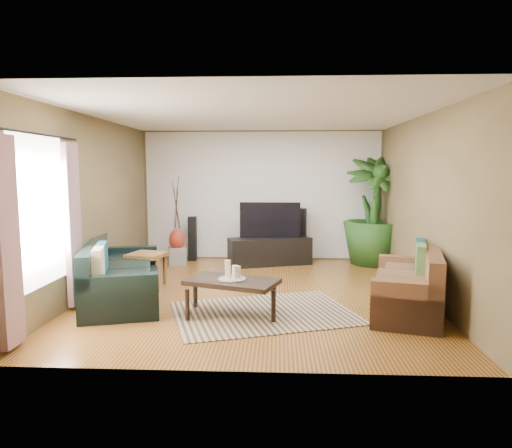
# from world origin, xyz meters

# --- Properties ---
(floor) EXTENTS (5.50, 5.50, 0.00)m
(floor) POSITION_xyz_m (0.00, 0.00, 0.00)
(floor) COLOR #986227
(floor) RESTS_ON ground
(ceiling) EXTENTS (5.50, 5.50, 0.00)m
(ceiling) POSITION_xyz_m (0.00, 0.00, 2.70)
(ceiling) COLOR white
(ceiling) RESTS_ON ground
(wall_back) EXTENTS (5.00, 0.00, 5.00)m
(wall_back) POSITION_xyz_m (0.00, 2.75, 1.35)
(wall_back) COLOR brown
(wall_back) RESTS_ON ground
(wall_front) EXTENTS (5.00, 0.00, 5.00)m
(wall_front) POSITION_xyz_m (0.00, -2.75, 1.35)
(wall_front) COLOR brown
(wall_front) RESTS_ON ground
(wall_left) EXTENTS (0.00, 5.50, 5.50)m
(wall_left) POSITION_xyz_m (-2.50, 0.00, 1.35)
(wall_left) COLOR brown
(wall_left) RESTS_ON ground
(wall_right) EXTENTS (0.00, 5.50, 5.50)m
(wall_right) POSITION_xyz_m (2.50, 0.00, 1.35)
(wall_right) COLOR brown
(wall_right) RESTS_ON ground
(backwall_panel) EXTENTS (4.90, 0.00, 4.90)m
(backwall_panel) POSITION_xyz_m (0.00, 2.74, 1.35)
(backwall_panel) COLOR white
(backwall_panel) RESTS_ON ground
(window_pane) EXTENTS (0.00, 1.80, 1.80)m
(window_pane) POSITION_xyz_m (-2.48, -1.60, 1.40)
(window_pane) COLOR white
(window_pane) RESTS_ON ground
(curtain_near) EXTENTS (0.08, 0.35, 2.20)m
(curtain_near) POSITION_xyz_m (-2.43, -2.35, 1.15)
(curtain_near) COLOR gray
(curtain_near) RESTS_ON ground
(curtain_far) EXTENTS (0.08, 0.35, 2.20)m
(curtain_far) POSITION_xyz_m (-2.43, -0.85, 1.15)
(curtain_far) COLOR gray
(curtain_far) RESTS_ON ground
(curtain_rod) EXTENTS (0.03, 1.90, 0.03)m
(curtain_rod) POSITION_xyz_m (-2.43, -1.60, 2.30)
(curtain_rod) COLOR black
(curtain_rod) RESTS_ON ground
(sofa_left) EXTENTS (1.56, 2.47, 0.85)m
(sofa_left) POSITION_xyz_m (-1.92, -0.40, 0.42)
(sofa_left) COLOR black
(sofa_left) RESTS_ON floor
(sofa_right) EXTENTS (1.26, 1.96, 0.85)m
(sofa_right) POSITION_xyz_m (2.06, -0.80, 0.42)
(sofa_right) COLOR brown
(sofa_right) RESTS_ON floor
(area_rug) EXTENTS (2.71, 2.29, 0.01)m
(area_rug) POSITION_xyz_m (0.16, -0.98, 0.01)
(area_rug) COLOR tan
(area_rug) RESTS_ON floor
(coffee_table) EXTENTS (1.30, 0.98, 0.47)m
(coffee_table) POSITION_xyz_m (-0.25, -1.07, 0.24)
(coffee_table) COLOR black
(coffee_table) RESTS_ON floor
(candle_tray) EXTENTS (0.36, 0.36, 0.02)m
(candle_tray) POSITION_xyz_m (-0.25, -1.07, 0.48)
(candle_tray) COLOR gray
(candle_tray) RESTS_ON coffee_table
(candle_tall) EXTENTS (0.07, 0.07, 0.23)m
(candle_tall) POSITION_xyz_m (-0.31, -1.04, 0.61)
(candle_tall) COLOR #ECE5C7
(candle_tall) RESTS_ON candle_tray
(candle_mid) EXTENTS (0.07, 0.07, 0.18)m
(candle_mid) POSITION_xyz_m (-0.21, -1.11, 0.58)
(candle_mid) COLOR beige
(candle_mid) RESTS_ON candle_tray
(candle_short) EXTENTS (0.07, 0.07, 0.15)m
(candle_short) POSITION_xyz_m (-0.18, -1.01, 0.56)
(candle_short) COLOR beige
(candle_short) RESTS_ON candle_tray
(tv_stand) EXTENTS (1.70, 0.96, 0.54)m
(tv_stand) POSITION_xyz_m (0.18, 2.13, 0.27)
(tv_stand) COLOR black
(tv_stand) RESTS_ON floor
(television) EXTENTS (1.20, 0.07, 0.71)m
(television) POSITION_xyz_m (0.18, 2.15, 0.90)
(television) COLOR black
(television) RESTS_ON tv_stand
(speaker_left) EXTENTS (0.17, 0.19, 0.92)m
(speaker_left) POSITION_xyz_m (-1.44, 2.50, 0.46)
(speaker_left) COLOR black
(speaker_left) RESTS_ON floor
(speaker_right) EXTENTS (0.23, 0.25, 1.10)m
(speaker_right) POSITION_xyz_m (0.82, 2.50, 0.55)
(speaker_right) COLOR black
(speaker_right) RESTS_ON floor
(potted_plant) EXTENTS (1.29, 1.29, 2.15)m
(potted_plant) POSITION_xyz_m (2.25, 2.29, 1.08)
(potted_plant) COLOR #204A18
(potted_plant) RESTS_ON floor
(plant_pot) EXTENTS (0.40, 0.40, 0.31)m
(plant_pot) POSITION_xyz_m (2.25, 2.29, 0.15)
(plant_pot) COLOR black
(plant_pot) RESTS_ON floor
(pedestal) EXTENTS (0.43, 0.43, 0.34)m
(pedestal) POSITION_xyz_m (-1.68, 2.08, 0.17)
(pedestal) COLOR gray
(pedestal) RESTS_ON floor
(vase) EXTENTS (0.31, 0.31, 0.44)m
(vase) POSITION_xyz_m (-1.68, 2.08, 0.50)
(vase) COLOR maroon
(vase) RESTS_ON pedestal
(side_table) EXTENTS (0.65, 0.65, 0.56)m
(side_table) POSITION_xyz_m (-1.75, 0.25, 0.28)
(side_table) COLOR brown
(side_table) RESTS_ON floor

